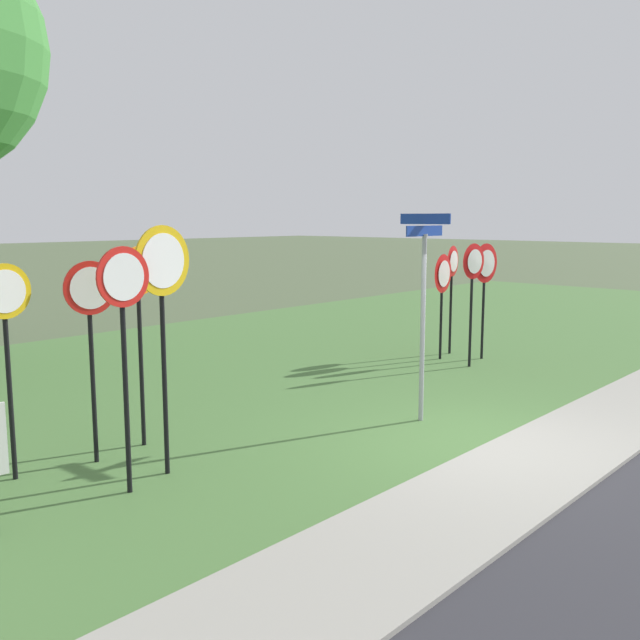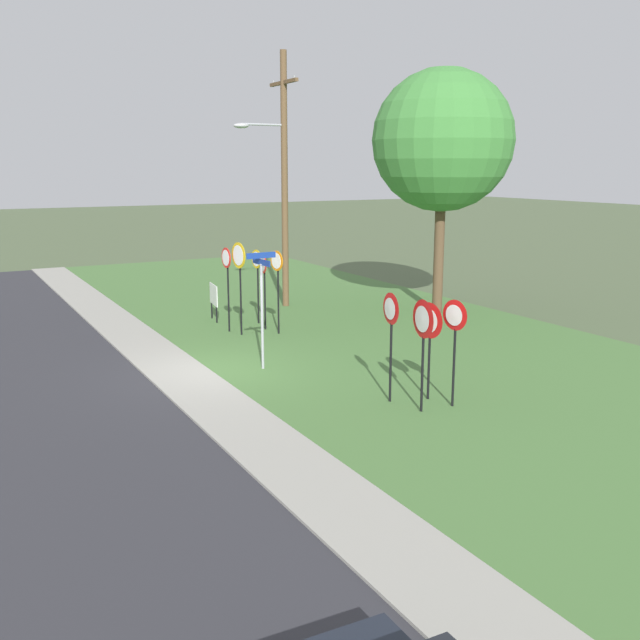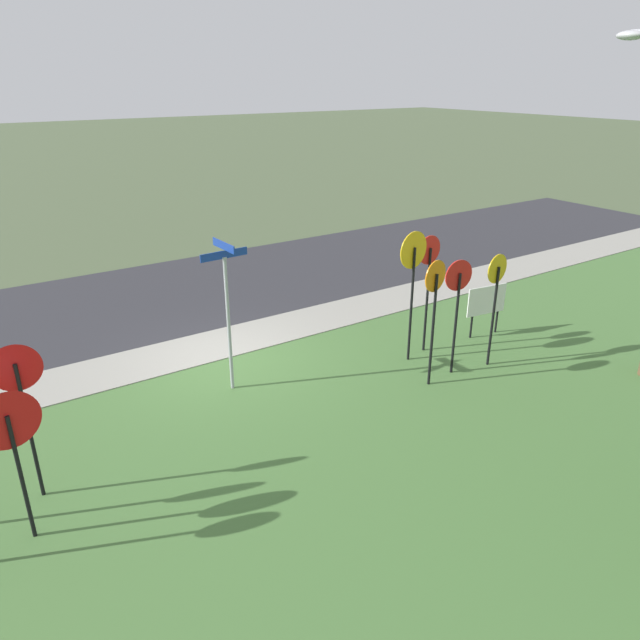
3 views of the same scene
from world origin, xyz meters
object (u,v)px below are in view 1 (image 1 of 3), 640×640
(stop_sign_far_center, at_px, (7,328))
(stop_sign_far_right, at_px, (124,319))
(stop_sign_near_left, at_px, (163,293))
(yield_sign_near_right, at_px, (473,275))
(yield_sign_far_left, at_px, (453,274))
(street_name_post, at_px, (423,300))
(yield_sign_near_left, at_px, (443,282))
(yield_sign_far_right, at_px, (486,273))
(stop_sign_far_left, at_px, (140,305))
(stop_sign_near_right, at_px, (91,319))

(stop_sign_far_center, relative_size, stop_sign_far_right, 0.92)
(stop_sign_near_left, relative_size, stop_sign_far_right, 1.08)
(yield_sign_near_right, bearing_deg, yield_sign_far_left, 53.44)
(stop_sign_near_left, bearing_deg, street_name_post, -21.10)
(yield_sign_near_right, height_order, street_name_post, street_name_post)
(yield_sign_near_left, bearing_deg, yield_sign_near_right, -114.44)
(stop_sign_near_left, distance_m, yield_sign_near_left, 8.02)
(stop_sign_near_left, relative_size, street_name_post, 0.95)
(yield_sign_near_left, xyz_separation_m, yield_sign_far_right, (0.62, -0.64, 0.18))
(yield_sign_near_right, relative_size, yield_sign_far_left, 1.04)
(stop_sign_far_right, xyz_separation_m, yield_sign_near_right, (8.26, 0.58, -0.07))
(stop_sign_far_left, height_order, yield_sign_near_right, stop_sign_far_left)
(stop_sign_far_right, bearing_deg, street_name_post, -13.03)
(stop_sign_far_center, height_order, stop_sign_far_right, stop_sign_far_right)
(stop_sign_near_left, distance_m, stop_sign_far_left, 1.20)
(stop_sign_near_left, xyz_separation_m, stop_sign_far_right, (-0.62, -0.16, -0.21))
(stop_sign_far_center, distance_m, stop_sign_far_right, 1.48)
(stop_sign_near_right, distance_m, yield_sign_far_right, 8.88)
(yield_sign_near_left, bearing_deg, stop_sign_far_center, 173.45)
(yield_sign_far_left, bearing_deg, yield_sign_near_right, -142.57)
(stop_sign_far_center, bearing_deg, stop_sign_near_left, -47.76)
(stop_sign_far_center, xyz_separation_m, street_name_post, (5.10, -2.10, 0.04))
(yield_sign_near_right, distance_m, yield_sign_far_left, 1.39)
(stop_sign_near_right, height_order, stop_sign_far_left, stop_sign_far_left)
(stop_sign_far_left, bearing_deg, stop_sign_near_left, -120.68)
(stop_sign_near_left, xyz_separation_m, yield_sign_far_left, (8.56, 1.45, -0.37))
(yield_sign_far_right, bearing_deg, stop_sign_near_right, -177.00)
(yield_sign_near_right, xyz_separation_m, yield_sign_far_right, (0.88, 0.21, -0.01))
(stop_sign_near_left, height_order, stop_sign_near_right, stop_sign_near_left)
(stop_sign_far_left, height_order, street_name_post, street_name_post)
(stop_sign_far_center, xyz_separation_m, stop_sign_far_right, (0.67, -1.32, 0.15))
(stop_sign_far_left, relative_size, yield_sign_far_right, 1.07)
(stop_sign_far_left, bearing_deg, yield_sign_far_left, -7.74)
(stop_sign_far_right, bearing_deg, yield_sign_near_right, 1.07)
(street_name_post, bearing_deg, yield_sign_far_left, 24.25)
(yield_sign_near_right, height_order, yield_sign_far_left, yield_sign_near_right)
(yield_sign_near_right, xyz_separation_m, street_name_post, (-3.82, -1.37, -0.04))
(stop_sign_far_center, height_order, street_name_post, street_name_post)
(yield_sign_far_left, xyz_separation_m, yield_sign_far_right, (-0.04, -0.82, 0.07))
(stop_sign_near_right, height_order, yield_sign_far_left, stop_sign_near_right)
(stop_sign_near_right, height_order, stop_sign_far_right, stop_sign_far_right)
(yield_sign_far_left, bearing_deg, stop_sign_near_right, 172.20)
(stop_sign_near_right, xyz_separation_m, yield_sign_far_left, (8.91, 0.48, -0.01))
(street_name_post, bearing_deg, stop_sign_far_center, 154.97)
(stop_sign_near_left, distance_m, stop_sign_far_right, 0.67)
(stop_sign_far_right, bearing_deg, stop_sign_near_left, 11.90)
(stop_sign_near_right, distance_m, street_name_post, 4.60)
(stop_sign_near_right, xyz_separation_m, stop_sign_far_right, (-0.26, -1.14, 0.15))
(yield_sign_near_right, bearing_deg, stop_sign_near_left, -171.69)
(stop_sign_far_right, distance_m, yield_sign_near_right, 8.28)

